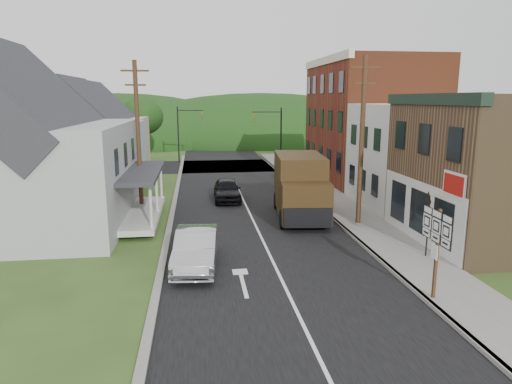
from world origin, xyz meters
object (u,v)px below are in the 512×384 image
object	(u,v)px
delivery_van	(300,187)
warning_sign	(428,215)
silver_sedan	(196,249)
route_sign_cluster	(436,241)
dark_sedan	(227,190)

from	to	relation	value
delivery_van	warning_sign	distance (m)	8.51
silver_sedan	route_sign_cluster	bearing A→B (deg)	-23.78
dark_sedan	delivery_van	xyz separation A→B (m)	(3.90, -5.07, 1.09)
warning_sign	delivery_van	bearing A→B (deg)	126.98
delivery_van	route_sign_cluster	xyz separation A→B (m)	(1.96, -11.62, 0.33)
warning_sign	dark_sedan	bearing A→B (deg)	131.70
dark_sedan	route_sign_cluster	world-z (taller)	route_sign_cluster
silver_sedan	route_sign_cluster	distance (m)	9.18
route_sign_cluster	silver_sedan	bearing A→B (deg)	151.72
silver_sedan	dark_sedan	bearing A→B (deg)	85.07
route_sign_cluster	warning_sign	distance (m)	4.42
silver_sedan	delivery_van	world-z (taller)	delivery_van
silver_sedan	delivery_van	size ratio (longest dim) A/B	0.71
silver_sedan	warning_sign	world-z (taller)	warning_sign
silver_sedan	warning_sign	size ratio (longest dim) A/B	1.66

